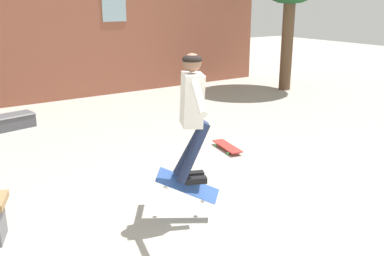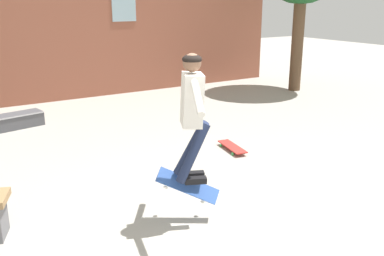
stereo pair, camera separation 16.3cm
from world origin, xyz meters
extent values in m
plane|color=#A39E93|center=(0.00, 0.00, 0.00)|extent=(40.00, 40.00, 0.00)
cube|color=#93513D|center=(0.00, 8.28, 2.23)|extent=(13.54, 0.40, 4.46)
cube|color=#99B7C6|center=(1.80, 8.07, 2.48)|extent=(0.70, 0.02, 0.90)
cylinder|color=brown|center=(6.24, 5.84, 1.40)|extent=(0.34, 0.34, 2.80)
cube|color=silver|center=(-0.53, 0.68, 1.54)|extent=(0.36, 0.41, 0.61)
sphere|color=brown|center=(-0.53, 0.68, 1.96)|extent=(0.28, 0.28, 0.21)
ellipsoid|color=black|center=(-0.53, 0.68, 2.00)|extent=(0.29, 0.29, 0.12)
cylinder|color=#1E2847|center=(-0.49, 0.76, 0.93)|extent=(0.39, 0.36, 0.72)
cube|color=black|center=(-0.47, 0.75, 0.59)|extent=(0.28, 0.20, 0.07)
cylinder|color=#1E2847|center=(-0.56, 0.60, 0.93)|extent=(0.46, 0.18, 0.72)
cube|color=black|center=(-0.53, 0.59, 0.59)|extent=(0.28, 0.20, 0.07)
cylinder|color=silver|center=(-0.37, 1.04, 1.67)|extent=(0.30, 0.55, 0.32)
cylinder|color=silver|center=(-0.68, 0.32, 1.67)|extent=(0.30, 0.55, 0.32)
cube|color=#2D519E|center=(-0.53, 0.78, 0.45)|extent=(0.73, 0.52, 0.44)
cylinder|color=silver|center=(-0.27, 0.73, 0.39)|extent=(0.06, 0.07, 0.07)
cylinder|color=silver|center=(-0.40, 0.63, 0.26)|extent=(0.06, 0.07, 0.07)
cylinder|color=silver|center=(-0.64, 0.99, 0.58)|extent=(0.06, 0.07, 0.07)
cylinder|color=silver|center=(-0.77, 0.89, 0.44)|extent=(0.06, 0.07, 0.07)
cube|color=red|center=(1.45, 2.51, 0.07)|extent=(0.34, 0.80, 0.02)
cylinder|color=green|center=(1.52, 2.25, 0.03)|extent=(0.02, 0.06, 0.05)
cylinder|color=green|center=(1.30, 2.29, 0.03)|extent=(0.02, 0.06, 0.05)
cylinder|color=green|center=(1.60, 2.72, 0.03)|extent=(0.02, 0.06, 0.05)
cylinder|color=green|center=(1.37, 2.76, 0.03)|extent=(0.02, 0.06, 0.05)
camera|label=1|loc=(-3.13, -3.25, 2.64)|focal=40.00mm
camera|label=2|loc=(-2.99, -3.34, 2.64)|focal=40.00mm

